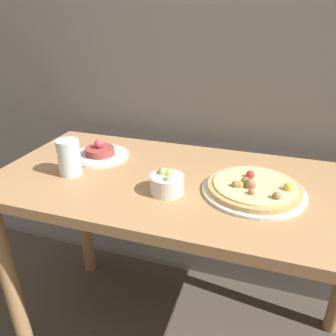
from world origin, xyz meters
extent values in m
cube|color=slate|center=(0.00, 0.76, 1.30)|extent=(8.00, 0.05, 2.60)
cube|color=#AD7F51|center=(0.00, 0.32, 0.76)|extent=(1.35, 0.63, 0.03)
cylinder|color=#AD7F51|center=(-0.61, 0.06, 0.37)|extent=(0.06, 0.06, 0.75)
cylinder|color=#AD7F51|center=(-0.61, 0.57, 0.37)|extent=(0.06, 0.06, 0.75)
cylinder|color=silver|center=(0.21, 0.30, 0.79)|extent=(0.32, 0.32, 0.01)
cylinder|color=tan|center=(0.21, 0.30, 0.80)|extent=(0.29, 0.29, 0.02)
cylinder|color=beige|center=(0.21, 0.30, 0.81)|extent=(0.25, 0.25, 0.01)
sphere|color=#B22D23|center=(0.20, 0.35, 0.82)|extent=(0.03, 0.03, 0.03)
sphere|color=#997047|center=(0.20, 0.28, 0.82)|extent=(0.03, 0.03, 0.03)
sphere|color=gold|center=(0.17, 0.27, 0.82)|extent=(0.02, 0.02, 0.02)
sphere|color=#997047|center=(0.21, 0.24, 0.82)|extent=(0.02, 0.02, 0.02)
sphere|color=gold|center=(0.31, 0.30, 0.82)|extent=(0.03, 0.03, 0.03)
sphere|color=#997047|center=(0.28, 0.23, 0.82)|extent=(0.03, 0.03, 0.03)
sphere|color=#997047|center=(0.19, 0.29, 0.82)|extent=(0.03, 0.03, 0.03)
sphere|color=#997047|center=(0.16, 0.27, 0.82)|extent=(0.02, 0.02, 0.02)
cylinder|color=silver|center=(-0.38, 0.40, 0.79)|extent=(0.22, 0.22, 0.01)
cylinder|color=#933D38|center=(-0.38, 0.40, 0.80)|extent=(0.11, 0.11, 0.03)
sphere|color=#DB4C5B|center=(-0.38, 0.40, 0.84)|extent=(0.04, 0.04, 0.04)
cube|color=white|center=(-0.30, 0.40, 0.79)|extent=(0.04, 0.02, 0.01)
cube|color=white|center=(-0.38, 0.49, 0.79)|extent=(0.02, 0.04, 0.01)
cube|color=white|center=(-0.47, 0.40, 0.79)|extent=(0.04, 0.02, 0.01)
cube|color=white|center=(-0.38, 0.32, 0.79)|extent=(0.02, 0.04, 0.01)
cylinder|color=silver|center=(-0.04, 0.22, 0.81)|extent=(0.11, 0.11, 0.06)
sphere|color=#668E42|center=(-0.04, 0.20, 0.83)|extent=(0.03, 0.03, 0.03)
sphere|color=#A3B25B|center=(-0.06, 0.24, 0.84)|extent=(0.04, 0.04, 0.04)
sphere|color=#A3B25B|center=(-0.04, 0.24, 0.84)|extent=(0.04, 0.04, 0.04)
cylinder|color=silver|center=(-0.40, 0.24, 0.84)|extent=(0.08, 0.08, 0.13)
camera|label=1|loc=(0.24, -0.63, 1.29)|focal=35.00mm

